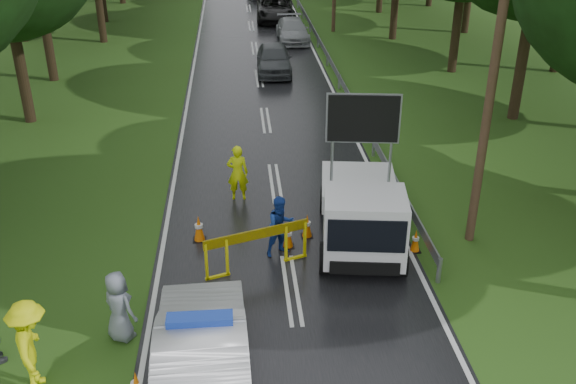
{
  "coord_description": "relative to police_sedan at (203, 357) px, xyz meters",
  "views": [
    {
      "loc": [
        -1.19,
        -13.02,
        9.28
      ],
      "look_at": [
        0.15,
        2.78,
        1.3
      ],
      "focal_mm": 40.0,
      "sensor_mm": 36.0,
      "label": 1
    }
  ],
  "objects": [
    {
      "name": "officer",
      "position": [
        0.8,
        8.26,
        0.07
      ],
      "size": [
        0.68,
        0.47,
        1.81
      ],
      "primitive_type": "imported",
      "rotation": [
        0.0,
        0.0,
        3.09
      ],
      "color": "#E0FA0D",
      "rests_on": "ground"
    },
    {
      "name": "cone_right",
      "position": [
        5.53,
        4.76,
        -0.52
      ],
      "size": [
        0.31,
        0.31,
        0.65
      ],
      "color": "black",
      "rests_on": "ground"
    },
    {
      "name": "civilian",
      "position": [
        1.9,
        4.94,
        0.02
      ],
      "size": [
        1.02,
        0.92,
        1.7
      ],
      "primitive_type": "imported",
      "rotation": [
        0.0,
        0.0,
        0.42
      ],
      "color": "#17399A",
      "rests_on": "ground"
    },
    {
      "name": "bystander_left",
      "position": [
        -3.31,
        0.39,
        0.18
      ],
      "size": [
        1.07,
        1.46,
        2.02
      ],
      "primitive_type": "imported",
      "rotation": [
        0.0,
        0.0,
        1.83
      ],
      "color": "#E3ED0C",
      "rests_on": "ground"
    },
    {
      "name": "queue_car_first",
      "position": [
        2.83,
        22.23,
        -0.1
      ],
      "size": [
        1.85,
        4.34,
        1.46
      ],
      "primitive_type": "imported",
      "rotation": [
        0.0,
        0.0,
        -0.03
      ],
      "color": "#404447",
      "rests_on": "ground"
    },
    {
      "name": "guardrail",
      "position": [
        5.73,
        32.93,
        -0.29
      ],
      "size": [
        0.12,
        60.06,
        0.7
      ],
      "color": "gray",
      "rests_on": "ground"
    },
    {
      "name": "queue_car_second",
      "position": [
        4.39,
        28.93,
        -0.19
      ],
      "size": [
        1.84,
        4.44,
        1.28
      ],
      "primitive_type": "imported",
      "rotation": [
        0.0,
        0.0,
        0.01
      ],
      "color": "#9A9CA1",
      "rests_on": "ground"
    },
    {
      "name": "road",
      "position": [
        2.03,
        33.26,
        -0.82
      ],
      "size": [
        7.0,
        140.0,
        0.02
      ],
      "primitive_type": "cube",
      "color": "black",
      "rests_on": "ground"
    },
    {
      "name": "queue_car_third",
      "position": [
        3.75,
        34.93,
        -0.07
      ],
      "size": [
        2.73,
        5.57,
        1.52
      ],
      "primitive_type": "imported",
      "rotation": [
        0.0,
        0.0,
        -0.04
      ],
      "color": "black",
      "rests_on": "ground"
    },
    {
      "name": "barrier",
      "position": [
        1.23,
        4.26,
        0.04
      ],
      "size": [
        2.68,
        0.97,
        1.17
      ],
      "rotation": [
        0.0,
        0.0,
        0.33
      ],
      "color": "yellow",
      "rests_on": "ground"
    },
    {
      "name": "police_sedan",
      "position": [
        0.0,
        0.0,
        0.0
      ],
      "size": [
        1.94,
        5.1,
        1.83
      ],
      "rotation": [
        0.0,
        0.0,
        3.18
      ],
      "color": "silver",
      "rests_on": "ground"
    },
    {
      "name": "cone_far",
      "position": [
        2.69,
        5.76,
        -0.49
      ],
      "size": [
        0.34,
        0.34,
        0.72
      ],
      "color": "black",
      "rests_on": "ground"
    },
    {
      "name": "ground",
      "position": [
        2.03,
        3.26,
        -0.83
      ],
      "size": [
        160.0,
        160.0,
        0.0
      ],
      "primitive_type": "plane",
      "color": "#2D4D16",
      "rests_on": "ground"
    },
    {
      "name": "cone_center",
      "position": [
        2.11,
        5.26,
        -0.49
      ],
      "size": [
        0.33,
        0.33,
        0.71
      ],
      "color": "black",
      "rests_on": "ground"
    },
    {
      "name": "utility_pole_near",
      "position": [
        7.23,
        5.26,
        4.23
      ],
      "size": [
        1.4,
        0.24,
        10.0
      ],
      "color": "#42301F",
      "rests_on": "ground"
    },
    {
      "name": "bystander_right",
      "position": [
        -1.86,
        1.76,
        0.01
      ],
      "size": [
        0.98,
        0.93,
        1.69
      ],
      "primitive_type": "imported",
      "rotation": [
        0.0,
        0.0,
        2.48
      ],
      "color": "slate",
      "rests_on": "ground"
    },
    {
      "name": "cone_left_mid",
      "position": [
        -0.33,
        5.82,
        -0.46
      ],
      "size": [
        0.37,
        0.37,
        0.78
      ],
      "color": "black",
      "rests_on": "ground"
    },
    {
      "name": "work_truck",
      "position": [
        4.09,
        5.18,
        0.22
      ],
      "size": [
        2.79,
        5.14,
        3.91
      ],
      "rotation": [
        0.0,
        0.0,
        -0.14
      ],
      "color": "gray",
      "rests_on": "ground"
    }
  ]
}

